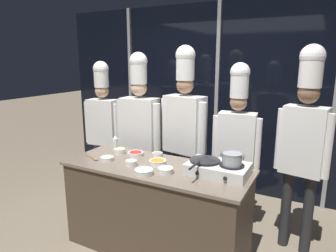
# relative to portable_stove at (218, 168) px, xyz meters

# --- Properties ---
(ground_plane) EXTENTS (24.00, 24.00, 0.00)m
(ground_plane) POSITION_rel_portable_stove_xyz_m (-0.60, -0.08, -0.95)
(ground_plane) COLOR #7F705B
(window_wall_back) EXTENTS (5.30, 0.09, 2.70)m
(window_wall_back) POSITION_rel_portable_stove_xyz_m (-0.60, 1.72, 0.40)
(window_wall_back) COLOR black
(window_wall_back) RESTS_ON ground_plane
(demo_counter) EXTENTS (1.85, 0.72, 0.90)m
(demo_counter) POSITION_rel_portable_stove_xyz_m (-0.60, -0.08, -0.50)
(demo_counter) COLOR #4C3D2D
(demo_counter) RESTS_ON ground_plane
(portable_stove) EXTENTS (0.55, 0.37, 0.11)m
(portable_stove) POSITION_rel_portable_stove_xyz_m (0.00, 0.00, 0.00)
(portable_stove) COLOR silver
(portable_stove) RESTS_ON demo_counter
(frying_pan) EXTENTS (0.29, 0.50, 0.04)m
(frying_pan) POSITION_rel_portable_stove_xyz_m (-0.13, -0.00, 0.08)
(frying_pan) COLOR #232326
(frying_pan) RESTS_ON portable_stove
(stock_pot) EXTENTS (0.21, 0.18, 0.11)m
(stock_pot) POSITION_rel_portable_stove_xyz_m (0.13, 0.00, 0.12)
(stock_pot) COLOR #93969B
(stock_pot) RESTS_ON portable_stove
(squeeze_bottle_clear) EXTENTS (0.06, 0.06, 0.18)m
(squeeze_bottle_clear) POSITION_rel_portable_stove_xyz_m (-1.27, 0.14, 0.03)
(squeeze_bottle_clear) COLOR white
(squeeze_bottle_clear) RESTS_ON demo_counter
(prep_bowl_carrots) EXTENTS (0.17, 0.17, 0.05)m
(prep_bowl_carrots) POSITION_rel_portable_stove_xyz_m (-0.60, -0.05, -0.02)
(prep_bowl_carrots) COLOR white
(prep_bowl_carrots) RESTS_ON demo_counter
(prep_bowl_noodles) EXTENTS (0.13, 0.13, 0.04)m
(prep_bowl_noodles) POSITION_rel_portable_stove_xyz_m (-1.12, -0.18, -0.03)
(prep_bowl_noodles) COLOR white
(prep_bowl_noodles) RESTS_ON demo_counter
(prep_bowl_chicken) EXTENTS (0.12, 0.12, 0.05)m
(prep_bowl_chicken) POSITION_rel_portable_stove_xyz_m (-0.82, -0.19, -0.02)
(prep_bowl_chicken) COLOR white
(prep_bowl_chicken) RESTS_ON demo_counter
(prep_bowl_onion) EXTENTS (0.17, 0.17, 0.05)m
(prep_bowl_onion) POSITION_rel_portable_stove_xyz_m (-0.59, -0.32, -0.02)
(prep_bowl_onion) COLOR white
(prep_bowl_onion) RESTS_ON demo_counter
(prep_bowl_bell_pepper) EXTENTS (0.17, 0.17, 0.04)m
(prep_bowl_bell_pepper) POSITION_rel_portable_stove_xyz_m (-0.96, 0.10, -0.03)
(prep_bowl_bell_pepper) COLOR white
(prep_bowl_bell_pepper) RESTS_ON demo_counter
(prep_bowl_ginger) EXTENTS (0.12, 0.12, 0.06)m
(prep_bowl_ginger) POSITION_rel_portable_stove_xyz_m (-1.15, 0.07, -0.02)
(prep_bowl_ginger) COLOR white
(prep_bowl_ginger) RESTS_ON demo_counter
(prep_bowl_mushrooms) EXTENTS (0.11, 0.11, 0.04)m
(prep_bowl_mushrooms) POSITION_rel_portable_stove_xyz_m (-0.74, 0.18, -0.03)
(prep_bowl_mushrooms) COLOR white
(prep_bowl_mushrooms) RESTS_ON demo_counter
(prep_bowl_rice) EXTENTS (0.15, 0.15, 0.05)m
(prep_bowl_rice) POSITION_rel_portable_stove_xyz_m (-0.43, -0.20, -0.02)
(prep_bowl_rice) COLOR white
(prep_bowl_rice) RESTS_ON demo_counter
(serving_spoon_slotted) EXTENTS (0.24, 0.11, 0.02)m
(serving_spoon_slotted) POSITION_rel_portable_stove_xyz_m (-1.28, -0.21, -0.05)
(serving_spoon_slotted) COLOR olive
(serving_spoon_slotted) RESTS_ON demo_counter
(chef_head) EXTENTS (0.54, 0.26, 1.89)m
(chef_head) POSITION_rel_portable_stove_xyz_m (-1.87, 0.66, 0.14)
(chef_head) COLOR #4C4C51
(chef_head) RESTS_ON ground_plane
(chef_sous) EXTENTS (0.61, 0.26, 2.00)m
(chef_sous) POSITION_rel_portable_stove_xyz_m (-1.23, 0.59, 0.18)
(chef_sous) COLOR #2D3856
(chef_sous) RESTS_ON ground_plane
(chef_line) EXTENTS (0.61, 0.32, 2.07)m
(chef_line) POSITION_rel_portable_stove_xyz_m (-0.64, 0.66, 0.23)
(chef_line) COLOR #4C4C51
(chef_line) RESTS_ON ground_plane
(chef_pastry) EXTENTS (0.52, 0.25, 1.89)m
(chef_pastry) POSITION_rel_portable_stove_xyz_m (-0.01, 0.64, 0.14)
(chef_pastry) COLOR #4C4C51
(chef_pastry) RESTS_ON ground_plane
(chef_apprentice) EXTENTS (0.50, 0.27, 2.06)m
(chef_apprentice) POSITION_rel_portable_stove_xyz_m (0.65, 0.58, 0.27)
(chef_apprentice) COLOR #232326
(chef_apprentice) RESTS_ON ground_plane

